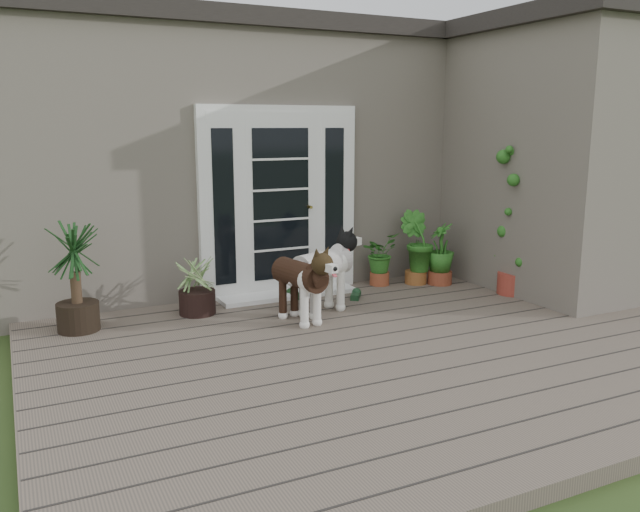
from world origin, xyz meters
name	(u,v)px	position (x,y,z in m)	size (l,w,h in m)	color
deck	(396,352)	(0.00, 0.40, 0.06)	(6.20, 4.60, 0.12)	#6B5B4C
house_main	(237,161)	(0.00, 4.65, 1.55)	(7.40, 4.00, 3.10)	#665E54
roof_main	(234,40)	(0.00, 4.65, 3.20)	(7.60, 4.20, 0.20)	#2D2826
house_wing	(555,168)	(2.90, 1.50, 1.55)	(1.60, 2.40, 3.10)	#665E54
roof_wing	(566,22)	(2.90, 1.50, 3.20)	(1.80, 2.60, 0.20)	#2D2826
door_unit	(280,201)	(-0.20, 2.60, 1.19)	(1.90, 0.14, 2.15)	white
door_step	(287,294)	(-0.20, 2.40, 0.14)	(1.60, 0.40, 0.05)	white
brindle_dog	(300,288)	(-0.48, 1.43, 0.47)	(0.36, 0.85, 0.70)	#361F13
white_dog	(322,278)	(-0.14, 1.61, 0.50)	(0.39, 0.91, 0.76)	white
spider_plant	(197,283)	(-1.32, 2.15, 0.45)	(0.63, 0.63, 0.67)	#8EA163
yucca	(75,275)	(-2.50, 2.11, 0.66)	(0.75, 0.75, 1.08)	black
herb_a	(380,262)	(1.03, 2.40, 0.40)	(0.44, 0.44, 0.56)	#165017
herb_b	(416,257)	(1.47, 2.26, 0.46)	(0.45, 0.45, 0.68)	#1A5819
herb_c	(440,259)	(1.73, 2.11, 0.43)	(0.40, 0.40, 0.62)	#27601B
sapling	(516,218)	(2.19, 1.35, 1.01)	(0.52, 0.52, 1.78)	#1B5919
clog_left	(294,294)	(-0.16, 2.29, 0.16)	(0.12, 0.27, 0.08)	black
clog_right	(356,295)	(0.46, 1.97, 0.16)	(0.13, 0.27, 0.08)	#15361C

